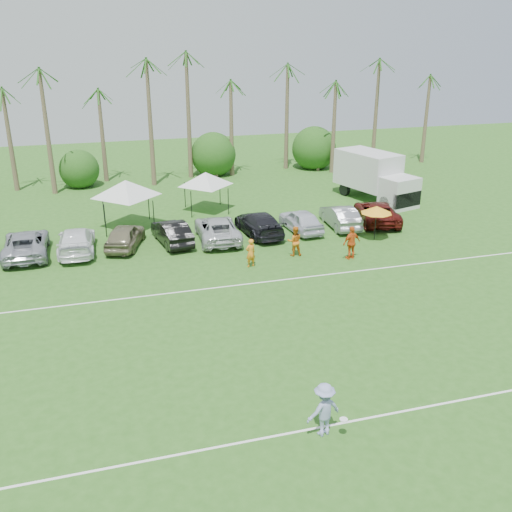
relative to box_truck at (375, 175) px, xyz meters
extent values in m
plane|color=#2B5C1B|center=(-16.35, -27.09, -1.96)|extent=(120.00, 120.00, 0.00)
cube|color=white|center=(-16.35, -25.09, -1.96)|extent=(80.00, 0.10, 0.01)
cube|color=white|center=(-16.35, -13.09, -1.96)|extent=(80.00, 0.10, 0.01)
cone|color=brown|center=(-24.35, 10.91, 3.54)|extent=(0.44, 0.44, 11.00)
cone|color=brown|center=(-20.35, 10.91, 2.04)|extent=(0.44, 0.44, 8.00)
cone|color=brown|center=(-16.35, 10.91, 2.54)|extent=(0.44, 0.44, 9.00)
cone|color=brown|center=(-12.35, 10.91, 3.04)|extent=(0.44, 0.44, 10.00)
cone|color=brown|center=(-8.35, 10.91, 3.54)|extent=(0.44, 0.44, 11.00)
cone|color=brown|center=(-3.35, 10.91, 2.04)|extent=(0.44, 0.44, 8.00)
cone|color=brown|center=(1.65, 10.91, 2.54)|extent=(0.44, 0.44, 9.00)
cone|color=brown|center=(6.65, 10.91, 3.04)|extent=(0.44, 0.44, 10.00)
cone|color=brown|center=(10.65, 10.91, 3.54)|extent=(0.44, 0.44, 11.00)
cylinder|color=brown|center=(-22.35, 11.91, -1.26)|extent=(0.30, 0.30, 1.40)
sphere|color=#1A4713|center=(-22.35, 11.91, -0.16)|extent=(4.00, 4.00, 4.00)
cylinder|color=brown|center=(-10.35, 11.91, -1.26)|extent=(0.30, 0.30, 1.40)
sphere|color=#1A4713|center=(-10.35, 11.91, -0.16)|extent=(4.00, 4.00, 4.00)
cylinder|color=brown|center=(-0.35, 11.91, -1.26)|extent=(0.30, 0.30, 1.40)
sphere|color=#1A4713|center=(-0.35, 11.91, -0.16)|extent=(4.00, 4.00, 4.00)
imported|color=orange|center=(-13.19, -10.78, -1.14)|extent=(0.68, 0.54, 1.65)
imported|color=orange|center=(-10.23, -9.82, -1.06)|extent=(0.97, 0.81, 1.80)
imported|color=#DB5818|center=(-7.23, -11.25, -0.97)|extent=(1.24, 0.73, 1.99)
cube|color=silver|center=(-0.25, 0.86, 0.32)|extent=(4.09, 5.68, 2.78)
cube|color=silver|center=(0.74, -2.56, -0.79)|extent=(3.01, 2.63, 2.33)
cube|color=black|center=(0.97, -3.36, -1.13)|extent=(2.55, 1.03, 1.11)
cube|color=#E5590C|center=(1.10, 1.25, -0.18)|extent=(0.51, 1.72, 1.00)
cylinder|color=black|center=(-0.39, -2.66, -1.46)|extent=(0.60, 1.05, 1.00)
cylinder|color=black|center=(1.74, -2.04, -1.46)|extent=(0.60, 1.05, 1.00)
cylinder|color=black|center=(-1.69, 1.83, -1.46)|extent=(0.60, 1.05, 1.00)
cylinder|color=black|center=(0.45, 2.45, -1.46)|extent=(0.60, 1.05, 1.00)
cylinder|color=black|center=(-20.80, -3.31, -0.86)|extent=(0.06, 0.06, 2.20)
cylinder|color=black|center=(-17.69, -3.31, -0.86)|extent=(0.06, 0.06, 2.20)
cylinder|color=black|center=(-20.80, -0.21, -0.86)|extent=(0.06, 0.06, 2.20)
cylinder|color=black|center=(-17.69, -0.21, -0.86)|extent=(0.06, 0.06, 2.20)
pyramid|color=silver|center=(-19.25, -1.76, 1.34)|extent=(4.75, 4.75, 1.10)
cylinder|color=black|center=(-14.74, -0.66, -0.99)|extent=(0.06, 0.06, 1.94)
cylinder|color=black|center=(-12.03, -0.66, -0.99)|extent=(0.06, 0.06, 1.94)
cylinder|color=black|center=(-14.74, 2.05, -0.99)|extent=(0.06, 0.06, 1.94)
cylinder|color=black|center=(-12.03, 2.05, -0.99)|extent=(0.06, 0.06, 1.94)
pyramid|color=silver|center=(-13.38, 0.70, 0.95)|extent=(4.19, 4.19, 0.97)
cylinder|color=black|center=(-4.34, -8.60, -0.97)|extent=(0.05, 0.05, 1.99)
cone|color=#FFA51A|center=(-4.34, -8.60, 0.03)|extent=(1.99, 1.99, 0.45)
imported|color=#8F98CB|center=(-14.83, -25.39, -1.02)|extent=(1.35, 0.96, 1.89)
cylinder|color=white|center=(-14.28, -25.75, -1.26)|extent=(0.27, 0.27, 0.03)
imported|color=#9699A3|center=(-25.48, -5.42, -1.22)|extent=(2.55, 5.37, 1.48)
imported|color=white|center=(-22.61, -5.66, -1.22)|extent=(2.27, 5.18, 1.48)
imported|color=#797255|center=(-19.74, -5.59, -1.22)|extent=(3.04, 4.68, 1.48)
imported|color=black|center=(-16.88, -5.69, -1.22)|extent=(2.23, 4.68, 1.48)
imported|color=silver|center=(-14.01, -5.86, -1.22)|extent=(2.78, 5.47, 1.48)
imported|color=black|center=(-11.15, -5.53, -1.22)|extent=(2.48, 5.25, 1.48)
imported|color=silver|center=(-8.28, -5.65, -1.22)|extent=(2.06, 4.46, 1.48)
imported|color=gray|center=(-5.42, -5.60, -1.22)|extent=(1.85, 4.59, 1.48)
imported|color=#56130F|center=(-2.55, -5.39, -1.22)|extent=(3.66, 5.76, 1.48)
camera|label=1|loc=(-21.23, -39.53, 10.29)|focal=40.00mm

